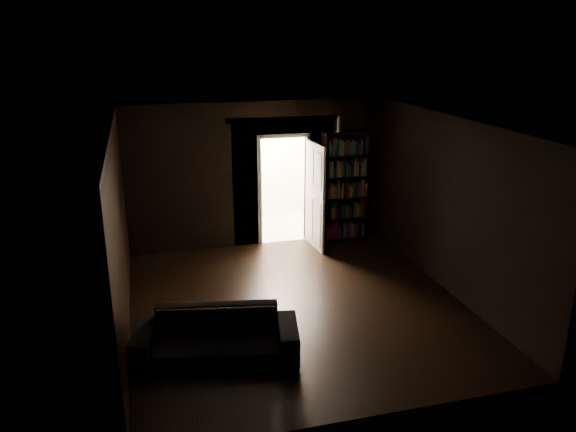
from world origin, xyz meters
name	(u,v)px	position (x,y,z in m)	size (l,w,h in m)	color
ground	(297,305)	(0.00, 0.00, 0.00)	(5.50, 5.50, 0.00)	black
room_walls	(279,182)	(-0.01, 1.07, 1.68)	(5.02, 5.61, 2.84)	black
kitchen_alcove	(270,170)	(0.50, 3.87, 1.21)	(2.20, 1.80, 2.60)	beige
sofa	(216,329)	(-1.40, -1.12, 0.40)	(2.10, 0.91, 0.81)	black
bookshelf	(345,187)	(1.69, 2.55, 1.10)	(0.90, 0.32, 2.20)	black
refrigerator	(242,187)	(-0.10, 4.03, 0.82)	(0.74, 0.68, 1.65)	white
door	(315,196)	(1.01, 2.31, 1.02)	(0.85, 0.05, 2.05)	white
figurine	(339,124)	(1.52, 2.51, 2.36)	(0.11, 0.11, 0.32)	silver
bottles	(239,145)	(-0.14, 3.99, 1.77)	(0.58, 0.07, 0.24)	black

